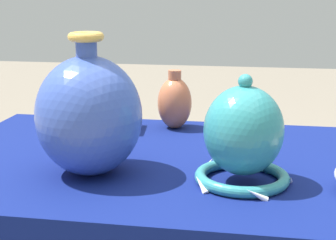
{
  "coord_description": "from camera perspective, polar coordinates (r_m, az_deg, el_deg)",
  "views": [
    {
      "loc": [
        0.18,
        -1.07,
        1.14
      ],
      "look_at": [
        0.01,
        -0.08,
        0.89
      ],
      "focal_mm": 55.0,
      "sensor_mm": 36.0,
      "label": 1
    }
  ],
  "objects": [
    {
      "name": "vase_dome_bell",
      "position": [
        0.99,
        8.34,
        -1.98
      ],
      "size": [
        0.19,
        0.2,
        0.22
      ],
      "color": "teal",
      "rests_on": "display_table"
    },
    {
      "name": "mosaic_tile_box",
      "position": [
        1.38,
        -7.54,
        0.66
      ],
      "size": [
        0.16,
        0.13,
        0.09
      ],
      "rotation": [
        0.0,
        0.0,
        0.12
      ],
      "color": "#232328",
      "rests_on": "display_table"
    },
    {
      "name": "jar_round_terracotta",
      "position": [
        1.38,
        0.74,
        1.96
      ],
      "size": [
        0.09,
        0.09,
        0.16
      ],
      "color": "#BC6642",
      "rests_on": "display_table"
    },
    {
      "name": "vase_tall_bulbous",
      "position": [
        1.03,
        -8.76,
        0.57
      ],
      "size": [
        0.21,
        0.21,
        0.28
      ],
      "color": "#3851A8",
      "rests_on": "display_table"
    },
    {
      "name": "display_table",
      "position": [
        1.17,
        -0.12,
        -8.74
      ],
      "size": [
        1.04,
        0.69,
        0.78
      ],
      "color": "brown",
      "rests_on": "ground_plane"
    }
  ]
}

